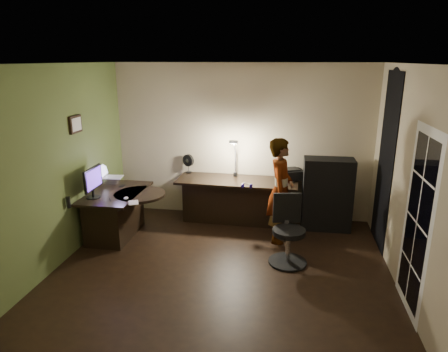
% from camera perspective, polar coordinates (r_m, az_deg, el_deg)
% --- Properties ---
extents(floor, '(4.50, 4.00, 0.01)m').
position_cam_1_polar(floor, '(5.62, -0.26, -12.99)').
color(floor, black).
rests_on(floor, ground).
extents(ceiling, '(4.50, 4.00, 0.01)m').
position_cam_1_polar(ceiling, '(4.90, -0.30, 15.83)').
color(ceiling, silver).
rests_on(ceiling, floor).
extents(wall_back, '(4.50, 0.01, 2.70)m').
position_cam_1_polar(wall_back, '(7.03, 2.50, 4.86)').
color(wall_back, tan).
rests_on(wall_back, floor).
extents(wall_front, '(4.50, 0.01, 2.70)m').
position_cam_1_polar(wall_front, '(3.26, -6.31, -9.20)').
color(wall_front, tan).
rests_on(wall_front, floor).
extents(wall_left, '(0.01, 4.00, 2.70)m').
position_cam_1_polar(wall_left, '(5.90, -22.42, 1.37)').
color(wall_left, tan).
rests_on(wall_left, floor).
extents(wall_right, '(0.01, 4.00, 2.70)m').
position_cam_1_polar(wall_right, '(5.23, 24.89, -0.74)').
color(wall_right, tan).
rests_on(wall_right, floor).
extents(green_wall_overlay, '(0.00, 4.00, 2.70)m').
position_cam_1_polar(green_wall_overlay, '(5.89, -22.29, 1.37)').
color(green_wall_overlay, '#51642F').
rests_on(green_wall_overlay, floor).
extents(arched_doorway, '(0.01, 0.90, 2.60)m').
position_cam_1_polar(arched_doorway, '(6.31, 22.10, 1.86)').
color(arched_doorway, black).
rests_on(arched_doorway, floor).
extents(french_door, '(0.02, 0.92, 2.10)m').
position_cam_1_polar(french_door, '(4.82, 25.89, -6.05)').
color(french_door, white).
rests_on(french_door, floor).
extents(framed_picture, '(0.04, 0.30, 0.25)m').
position_cam_1_polar(framed_picture, '(6.16, -20.48, 6.94)').
color(framed_picture, black).
rests_on(framed_picture, wall_left).
extents(desk_left, '(0.79, 1.29, 0.74)m').
position_cam_1_polar(desk_left, '(6.63, -14.98, -5.26)').
color(desk_left, black).
rests_on(desk_left, floor).
extents(desk_right, '(2.07, 0.77, 0.77)m').
position_cam_1_polar(desk_right, '(6.93, 1.84, -3.60)').
color(desk_right, black).
rests_on(desk_right, floor).
extents(cabinet, '(0.81, 0.42, 1.21)m').
position_cam_1_polar(cabinet, '(6.82, 14.52, -2.53)').
color(cabinet, black).
rests_on(cabinet, floor).
extents(laptop_stand, '(0.25, 0.21, 0.10)m').
position_cam_1_polar(laptop_stand, '(6.98, -15.88, -0.59)').
color(laptop_stand, silver).
rests_on(laptop_stand, desk_left).
extents(laptop, '(0.37, 0.36, 0.23)m').
position_cam_1_polar(laptop, '(6.92, -15.69, 0.72)').
color(laptop, silver).
rests_on(laptop, laptop_stand).
extents(monitor, '(0.12, 0.52, 0.34)m').
position_cam_1_polar(monitor, '(6.29, -18.28, -1.50)').
color(monitor, black).
rests_on(monitor, desk_left).
extents(mouse, '(0.07, 0.10, 0.04)m').
position_cam_1_polar(mouse, '(6.13, -13.84, -3.11)').
color(mouse, silver).
rests_on(mouse, desk_left).
extents(phone, '(0.07, 0.13, 0.01)m').
position_cam_1_polar(phone, '(6.79, -14.32, -1.37)').
color(phone, black).
rests_on(phone, desk_left).
extents(pen, '(0.08, 0.13, 0.01)m').
position_cam_1_polar(pen, '(6.18, -15.96, -3.25)').
color(pen, black).
rests_on(pen, desk_left).
extents(speaker, '(0.08, 0.08, 0.16)m').
position_cam_1_polar(speaker, '(6.02, -21.37, -3.53)').
color(speaker, black).
rests_on(speaker, desk_left).
extents(notepad, '(0.21, 0.24, 0.01)m').
position_cam_1_polar(notepad, '(5.96, -12.82, -3.74)').
color(notepad, silver).
rests_on(notepad, desk_left).
extents(desk_fan, '(0.25, 0.20, 0.34)m').
position_cam_1_polar(desk_fan, '(7.21, -5.09, 1.81)').
color(desk_fan, black).
rests_on(desk_fan, desk_right).
extents(headphones, '(0.18, 0.12, 0.08)m').
position_cam_1_polar(headphones, '(6.36, 3.28, -1.35)').
color(headphones, navy).
rests_on(headphones, desk_right).
extents(printer, '(0.49, 0.44, 0.18)m').
position_cam_1_polar(printer, '(6.90, 9.45, 0.30)').
color(printer, black).
rests_on(printer, desk_right).
extents(desk_lamp, '(0.19, 0.34, 0.72)m').
position_cam_1_polar(desk_lamp, '(6.91, 1.65, 2.89)').
color(desk_lamp, black).
rests_on(desk_lamp, desk_right).
extents(office_chair, '(0.63, 0.63, 0.96)m').
position_cam_1_polar(office_chair, '(5.59, 9.27, -7.82)').
color(office_chair, black).
rests_on(office_chair, floor).
extents(person, '(0.44, 0.61, 1.63)m').
position_cam_1_polar(person, '(6.17, 8.07, -2.08)').
color(person, '#D8A88C').
rests_on(person, floor).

